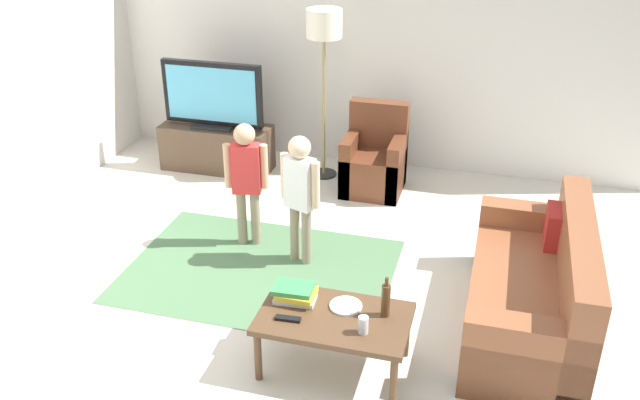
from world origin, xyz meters
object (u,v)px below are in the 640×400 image
object	(u,v)px
floor_lamp	(324,33)
tv_remote	(288,319)
tv	(212,96)
soda_can	(363,325)
couch	(539,294)
armchair	(375,162)
tv_stand	(217,148)
coffee_table	(334,322)
book_stack	(295,293)
child_center	(300,188)
child_near_tv	(246,174)
bottle	(386,300)
plate	(346,306)

from	to	relation	value
floor_lamp	tv_remote	world-z (taller)	floor_lamp
tv	soda_can	distance (m)	3.76
couch	armchair	xyz separation A→B (m)	(-1.61, 2.01, 0.01)
soda_can	armchair	bearing A→B (deg)	99.94
tv_stand	couch	distance (m)	3.95
coffee_table	tv_remote	xyz separation A→B (m)	(-0.28, -0.12, 0.06)
book_stack	child_center	bearing A→B (deg)	105.26
child_near_tv	book_stack	size ratio (longest dim) A/B	3.82
child_near_tv	soda_can	size ratio (longest dim) A/B	9.45
child_center	coffee_table	xyz separation A→B (m)	(0.62, -1.26, -0.32)
tv	tv_remote	size ratio (longest dim) A/B	6.47
coffee_table	bottle	world-z (taller)	bottle
floor_lamp	book_stack	bearing A→B (deg)	-78.52
bottle	soda_can	xyz separation A→B (m)	(-0.10, -0.22, -0.06)
child_center	plate	xyz separation A→B (m)	(0.67, -1.14, -0.26)
tv_stand	child_near_tv	xyz separation A→B (m)	(0.92, -1.45, 0.44)
floor_lamp	coffee_table	xyz separation A→B (m)	(0.89, -3.02, -1.17)
book_stack	tv_stand	bearing A→B (deg)	122.60
coffee_table	floor_lamp	bearing A→B (deg)	106.47
floor_lamp	tv_remote	bearing A→B (deg)	-78.96
tv_remote	book_stack	bearing A→B (deg)	91.42
coffee_table	plate	size ratio (longest dim) A/B	4.55
armchair	floor_lamp	size ratio (longest dim) A/B	0.51
couch	book_stack	size ratio (longest dim) A/B	6.06
couch	tv_remote	distance (m)	1.86
couch	coffee_table	xyz separation A→B (m)	(-1.32, -0.82, 0.08)
floor_lamp	coffee_table	world-z (taller)	floor_lamp
tv_remote	child_center	bearing A→B (deg)	99.82
child_center	tv	bearing A→B (deg)	132.43
tv_stand	coffee_table	distance (m)	3.54
floor_lamp	plate	size ratio (longest dim) A/B	8.09
book_stack	armchair	bearing A→B (deg)	89.91
book_stack	tv	bearing A→B (deg)	122.80
couch	book_stack	distance (m)	1.78
soda_can	plate	bearing A→B (deg)	125.27
armchair	coffee_table	world-z (taller)	armchair
child_center	coffee_table	size ratio (longest dim) A/B	1.14
book_stack	plate	distance (m)	0.35
bottle	tv_remote	size ratio (longest dim) A/B	1.72
tv_remote	couch	bearing A→B (deg)	26.63
armchair	tv_remote	size ratio (longest dim) A/B	5.29
armchair	soda_can	distance (m)	3.00
tv	tv_stand	bearing A→B (deg)	90.00
coffee_table	tv_remote	world-z (taller)	tv_remote
coffee_table	bottle	bearing A→B (deg)	17.35
tv	child_near_tv	size ratio (longest dim) A/B	0.97
soda_can	plate	size ratio (longest dim) A/B	0.55
armchair	bottle	bearing A→B (deg)	-77.26
tv	child_center	bearing A→B (deg)	-47.57
tv	bottle	xyz separation A→B (m)	(2.39, -2.75, -0.31)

